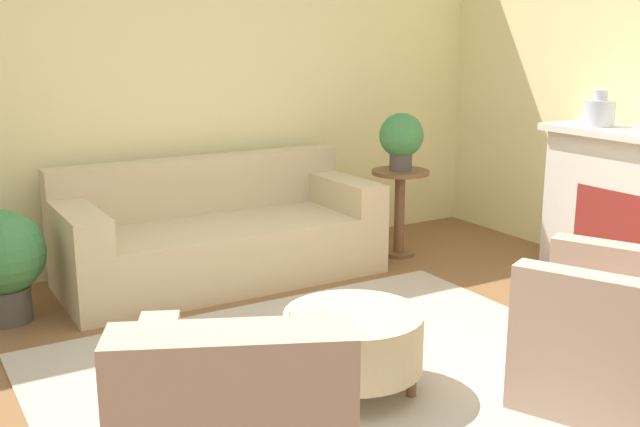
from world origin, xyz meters
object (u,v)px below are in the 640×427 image
(armchair_right, at_px, (634,337))
(potted_plant_on_side_table, at_px, (401,138))
(side_table, at_px, (400,200))
(vase_mantel_near, at_px, (599,112))
(ottoman_table, at_px, (353,340))
(potted_plant_floor, at_px, (2,259))
(couch, at_px, (219,237))

(armchair_right, xyz_separation_m, potted_plant_on_side_table, (0.56, 2.55, 0.57))
(side_table, bearing_deg, armchair_right, -102.45)
(vase_mantel_near, xyz_separation_m, potted_plant_on_side_table, (-0.99, 0.99, -0.23))
(ottoman_table, bearing_deg, vase_mantel_near, 16.38)
(potted_plant_on_side_table, height_order, potted_plant_floor, potted_plant_on_side_table)
(potted_plant_on_side_table, distance_m, potted_plant_floor, 2.93)
(ottoman_table, relative_size, potted_plant_floor, 0.98)
(ottoman_table, relative_size, vase_mantel_near, 2.64)
(vase_mantel_near, distance_m, potted_plant_floor, 4.09)
(vase_mantel_near, bearing_deg, side_table, 134.89)
(couch, xyz_separation_m, potted_plant_on_side_table, (1.43, -0.21, 0.63))
(ottoman_table, xyz_separation_m, vase_mantel_near, (2.56, 0.75, 0.90))
(couch, distance_m, potted_plant_floor, 1.45)
(ottoman_table, bearing_deg, potted_plant_floor, 125.51)
(ottoman_table, bearing_deg, couch, 85.93)
(couch, bearing_deg, potted_plant_floor, -175.09)
(couch, distance_m, side_table, 1.45)
(side_table, height_order, potted_plant_on_side_table, potted_plant_on_side_table)
(armchair_right, bearing_deg, potted_plant_on_side_table, 77.55)
(side_table, distance_m, potted_plant_floor, 2.88)
(couch, relative_size, side_table, 3.26)
(couch, relative_size, potted_plant_on_side_table, 5.02)
(potted_plant_on_side_table, bearing_deg, armchair_right, -102.45)
(potted_plant_on_side_table, xyz_separation_m, potted_plant_floor, (-2.88, 0.08, -0.53))
(couch, relative_size, potted_plant_floor, 3.20)
(potted_plant_floor, bearing_deg, armchair_right, -48.69)
(ottoman_table, bearing_deg, armchair_right, -38.54)
(armchair_right, bearing_deg, side_table, 77.55)
(potted_plant_on_side_table, relative_size, potted_plant_floor, 0.64)
(ottoman_table, distance_m, potted_plant_on_side_table, 2.44)
(armchair_right, height_order, ottoman_table, armchair_right)
(ottoman_table, distance_m, side_table, 2.36)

